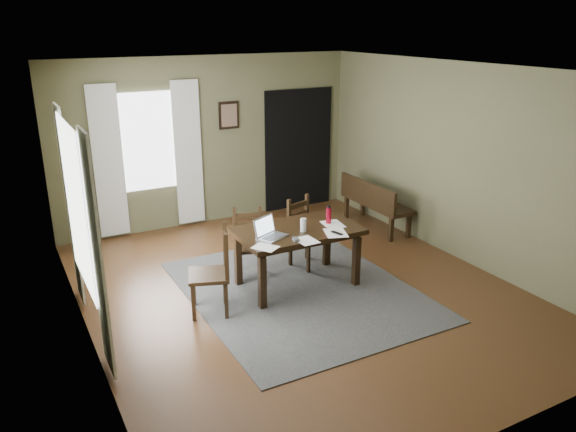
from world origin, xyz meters
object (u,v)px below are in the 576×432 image
laptop (269,232)px  water_bottle (329,215)px  chair_end (214,272)px  dining_table (297,236)px  chair_back_right (305,233)px  chair_back_left (249,244)px  bench (373,200)px

laptop → water_bottle: same height
chair_end → laptop: (0.75, 0.08, 0.33)m
dining_table → chair_back_right: bearing=51.5°
chair_end → chair_back_left: (0.77, 0.74, -0.06)m
chair_end → chair_back_left: 1.07m
chair_back_left → laptop: laptop is taller
dining_table → chair_back_left: (-0.41, 0.57, -0.23)m
dining_table → chair_end: bearing=-171.6°
chair_back_right → water_bottle: bearing=-102.9°
chair_back_right → laptop: 1.08m
chair_back_right → water_bottle: size_ratio=3.98×
dining_table → chair_back_right: (0.40, 0.50, -0.21)m
bench → laptop: (-2.53, -1.32, 0.36)m
chair_end → water_bottle: (1.62, 0.15, 0.37)m
chair_back_left → chair_back_right: bearing=14.7°
bench → dining_table: bearing=120.5°
bench → laptop: bearing=117.5°
chair_back_left → chair_end: bearing=-116.8°
chair_back_left → bench: size_ratio=0.63×
chair_back_left → water_bottle: 1.12m
chair_back_right → laptop: size_ratio=2.19×
laptop → dining_table: bearing=-14.2°
bench → laptop: laptop is taller
chair_back_left → chair_back_right: 0.82m
chair_end → bench: size_ratio=0.73×
chair_end → chair_back_right: 1.72m
dining_table → laptop: bearing=-169.0°
dining_table → chair_back_right: 0.68m
chair_back_right → bench: chair_back_right is taller
laptop → chair_back_right: bearing=10.0°
dining_table → bench: 2.44m
chair_back_right → bench: (1.69, 0.73, 0.01)m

